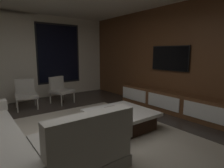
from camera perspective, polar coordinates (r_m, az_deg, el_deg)
name	(u,v)px	position (r m, az deg, el deg)	size (l,w,h in m)	color
floor	(70,144)	(3.37, -12.64, -17.16)	(9.20, 9.20, 0.00)	#332B26
back_wall_with_window	(15,58)	(6.48, -27.20, 7.11)	(6.60, 0.30, 2.70)	beige
media_wall	(181,58)	(5.09, 20.07, 7.28)	(0.12, 7.80, 2.70)	brown
area_rug	(91,140)	(3.43, -6.37, -16.36)	(3.20, 3.80, 0.01)	#ADA391
sectional_couch	(8,145)	(2.96, -28.98, -15.88)	(1.98, 2.50, 0.82)	gray
coffee_table	(121,119)	(3.81, 2.63, -10.62)	(1.16, 1.16, 0.36)	black
book_stack_on_coffee_table	(112,110)	(3.64, -0.10, -7.88)	(0.28, 0.22, 0.10)	#CF54AC
accent_chair_near_window	(60,88)	(5.86, -15.44, -1.29)	(0.68, 0.70, 0.78)	#B2ADA0
accent_chair_by_curtain	(26,92)	(5.60, -24.64, -2.31)	(0.61, 0.63, 0.78)	#B2ADA0
media_console	(170,102)	(5.03, 17.07, -5.24)	(0.46, 3.10, 0.52)	brown
mounted_tv	(170,58)	(5.14, 17.06, 7.45)	(0.05, 1.10, 0.64)	black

